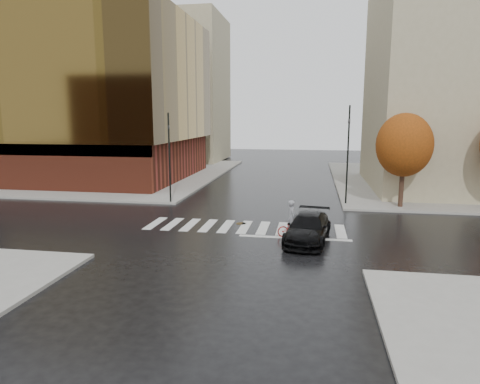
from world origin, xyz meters
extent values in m
plane|color=black|center=(0.00, 0.00, 0.00)|extent=(120.00, 120.00, 0.00)
cube|color=gray|center=(-21.00, 21.00, 0.07)|extent=(30.00, 30.00, 0.15)
cube|color=silver|center=(0.00, 0.50, 0.01)|extent=(12.00, 3.00, 0.01)
cube|color=maroon|center=(-22.00, 18.00, 2.15)|extent=(26.00, 18.00, 4.00)
cube|color=beige|center=(-22.00, 9.20, 3.65)|extent=(26.00, 0.40, 1.00)
cube|color=olive|center=(-22.00, 18.00, 10.15)|extent=(27.00, 19.00, 12.00)
cube|color=#9A906D|center=(17.00, 17.00, 9.15)|extent=(16.00, 16.00, 18.00)
cube|color=#9A906D|center=(-16.00, 37.00, 10.15)|extent=(14.00, 12.00, 20.00)
cylinder|color=#2F1F15|center=(10.00, 7.40, 1.55)|extent=(0.32, 0.32, 2.80)
ellipsoid|color=#983E0E|center=(10.00, 7.40, 4.47)|extent=(3.80, 3.80, 4.37)
imported|color=black|center=(3.70, -1.80, 0.72)|extent=(2.66, 5.18, 1.44)
imported|color=maroon|center=(2.91, -1.00, 0.46)|extent=(1.86, 1.10, 0.92)
imported|color=gray|center=(2.81, -1.00, 1.06)|extent=(0.63, 0.78, 1.87)
cylinder|color=black|center=(-6.49, 6.30, 3.41)|extent=(0.12, 0.12, 6.52)
imported|color=black|center=(-6.49, 6.30, 5.77)|extent=(0.19, 0.17, 0.82)
cylinder|color=black|center=(6.30, 7.94, 3.67)|extent=(0.12, 0.12, 7.04)
imported|color=black|center=(6.30, 7.94, 6.22)|extent=(0.20, 0.22, 0.88)
cylinder|color=#E1E90D|center=(-10.00, 10.00, 0.42)|extent=(0.22, 0.22, 0.54)
sphere|color=#E1E90D|center=(-10.00, 10.00, 0.69)|extent=(0.24, 0.24, 0.24)
cylinder|color=#4B381B|center=(-0.35, 1.30, 0.01)|extent=(0.77, 0.77, 0.01)
camera|label=1|loc=(3.81, -23.51, 6.43)|focal=32.00mm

